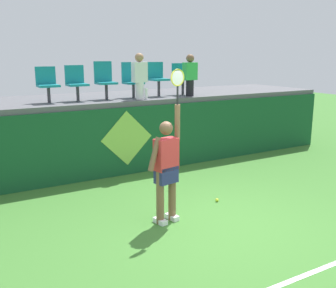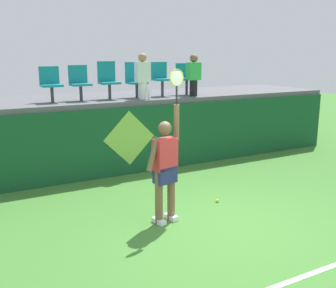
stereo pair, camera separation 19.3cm
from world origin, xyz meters
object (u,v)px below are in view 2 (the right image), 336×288
water_bottle (149,94)px  spectator_0 (143,75)px  stadium_chair_2 (108,79)px  stadium_chair_3 (135,79)px  tennis_player (165,166)px  spectator_1 (194,74)px  tennis_ball (217,200)px  stadium_chair_1 (80,81)px  stadium_chair_4 (161,77)px  stadium_chair_5 (185,77)px  stadium_chair_0 (51,82)px

water_bottle → spectator_0: size_ratio=0.25×
stadium_chair_2 → stadium_chair_3: 0.71m
tennis_player → spectator_1: size_ratio=2.40×
stadium_chair_2 → water_bottle: bearing=-35.0°
tennis_ball → water_bottle: size_ratio=0.25×
tennis_player → spectator_1: bearing=51.5°
stadium_chair_1 → spectator_1: (2.84, -0.41, 0.11)m
stadium_chair_2 → stadium_chair_3: stadium_chair_2 is taller
tennis_player → spectator_0: (1.06, 3.12, 1.29)m
stadium_chair_1 → stadium_chair_3: size_ratio=0.94×
water_bottle → stadium_chair_3: 0.66m
stadium_chair_1 → stadium_chair_4: bearing=-0.0°
tennis_player → water_bottle: size_ratio=9.48×
stadium_chair_2 → stadium_chair_4: (1.42, -0.01, 0.01)m
stadium_chair_4 → stadium_chair_5: 0.72m
stadium_chair_2 → tennis_player: bearing=-95.7°
water_bottle → stadium_chair_3: (-0.10, 0.57, 0.33)m
stadium_chair_1 → stadium_chair_3: stadium_chair_3 is taller
tennis_player → stadium_chair_0: tennis_player is taller
tennis_player → water_bottle: (1.17, 2.99, 0.86)m
tennis_player → stadium_chair_1: (-0.34, 3.55, 1.17)m
stadium_chair_0 → spectator_0: 2.11m
stadium_chair_1 → spectator_0: bearing=-16.8°
stadium_chair_2 → stadium_chair_5: bearing=-0.3°
stadium_chair_5 → stadium_chair_4: bearing=179.7°
tennis_ball → stadium_chair_4: size_ratio=0.08×
stadium_chair_4 → stadium_chair_5: stadium_chair_4 is taller
stadium_chair_4 → spectator_1: spectator_1 is taller
stadium_chair_3 → stadium_chair_0: bearing=-179.7°
stadium_chair_1 → stadium_chair_4: 2.12m
stadium_chair_2 → spectator_0: 0.83m
tennis_player → tennis_ball: tennis_player is taller
stadium_chair_0 → spectator_1: bearing=-6.7°
tennis_player → spectator_0: 3.54m
stadium_chair_4 → spectator_1: size_ratio=0.82×
tennis_ball → spectator_1: 3.80m
stadium_chair_2 → spectator_0: (0.71, -0.43, 0.09)m
stadium_chair_0 → stadium_chair_1: stadium_chair_1 is taller
tennis_ball → stadium_chair_1: bearing=116.5°
stadium_chair_1 → stadium_chair_3: (1.40, 0.01, 0.02)m
water_bottle → spectator_1: 1.41m
stadium_chair_3 → stadium_chair_4: size_ratio=1.01×
water_bottle → stadium_chair_4: bearing=42.4°
stadium_chair_2 → stadium_chair_3: size_ratio=1.03×
stadium_chair_0 → stadium_chair_2: stadium_chair_2 is taller
stadium_chair_0 → spectator_0: spectator_0 is taller
tennis_ball → stadium_chair_5: bearing=69.5°
water_bottle → stadium_chair_1: 1.64m
water_bottle → stadium_chair_0: stadium_chair_0 is taller
spectator_0 → stadium_chair_3: bearing=90.0°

